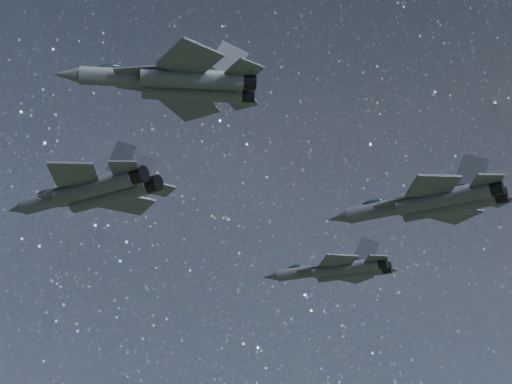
# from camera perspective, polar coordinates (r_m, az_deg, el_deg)

# --- Properties ---
(jet_lead) EXTENTS (19.63, 13.05, 4.99)m
(jet_lead) POSITION_cam_1_polar(r_m,az_deg,el_deg) (72.03, -13.07, 0.05)
(jet_lead) COLOR #363A43
(jet_left) EXTENTS (17.15, 11.66, 4.31)m
(jet_left) POSITION_cam_1_polar(r_m,az_deg,el_deg) (87.83, 6.50, -6.19)
(jet_left) COLOR #363A43
(jet_right) EXTENTS (16.14, 11.03, 4.05)m
(jet_right) POSITION_cam_1_polar(r_m,az_deg,el_deg) (54.91, -6.44, 8.75)
(jet_right) COLOR #363A43
(jet_slot) EXTENTS (17.82, 11.88, 4.52)m
(jet_slot) POSITION_cam_1_polar(r_m,az_deg,el_deg) (68.00, 13.76, -0.79)
(jet_slot) COLOR #363A43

